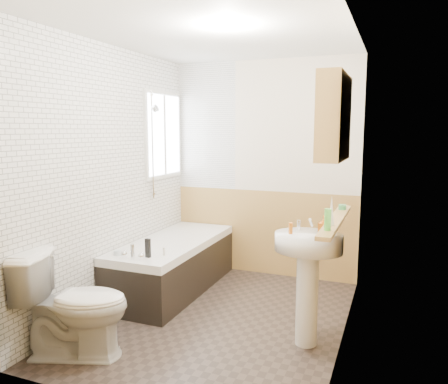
{
  "coord_description": "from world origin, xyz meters",
  "views": [
    {
      "loc": [
        1.45,
        -3.5,
        1.71
      ],
      "look_at": [
        0.0,
        0.15,
        1.15
      ],
      "focal_mm": 35.0,
      "sensor_mm": 36.0,
      "label": 1
    }
  ],
  "objects_px": {
    "bathtub": "(173,264)",
    "medicine_cabinet": "(334,118)",
    "pine_shelf": "(336,220)",
    "sink": "(308,266)",
    "toilet": "(74,305)"
  },
  "relations": [
    {
      "from": "bathtub",
      "to": "medicine_cabinet",
      "type": "xyz_separation_m",
      "value": [
        1.74,
        -0.77,
        1.51
      ]
    },
    {
      "from": "pine_shelf",
      "to": "medicine_cabinet",
      "type": "bearing_deg",
      "value": -106.23
    },
    {
      "from": "sink",
      "to": "pine_shelf",
      "type": "height_order",
      "value": "pine_shelf"
    },
    {
      "from": "toilet",
      "to": "medicine_cabinet",
      "type": "xyz_separation_m",
      "value": [
        1.77,
        0.74,
        1.4
      ]
    },
    {
      "from": "bathtub",
      "to": "sink",
      "type": "relative_size",
      "value": 1.68
    },
    {
      "from": "bathtub",
      "to": "pine_shelf",
      "type": "relative_size",
      "value": 1.39
    },
    {
      "from": "sink",
      "to": "medicine_cabinet",
      "type": "height_order",
      "value": "medicine_cabinet"
    },
    {
      "from": "bathtub",
      "to": "toilet",
      "type": "height_order",
      "value": "toilet"
    },
    {
      "from": "bathtub",
      "to": "pine_shelf",
      "type": "height_order",
      "value": "pine_shelf"
    },
    {
      "from": "toilet",
      "to": "pine_shelf",
      "type": "distance_m",
      "value": 2.08
    },
    {
      "from": "bathtub",
      "to": "sink",
      "type": "height_order",
      "value": "sink"
    },
    {
      "from": "medicine_cabinet",
      "to": "toilet",
      "type": "bearing_deg",
      "value": -157.36
    },
    {
      "from": "toilet",
      "to": "sink",
      "type": "distance_m",
      "value": 1.82
    },
    {
      "from": "bathtub",
      "to": "sink",
      "type": "distance_m",
      "value": 1.75
    },
    {
      "from": "toilet",
      "to": "pine_shelf",
      "type": "bearing_deg",
      "value": -84.41
    }
  ]
}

